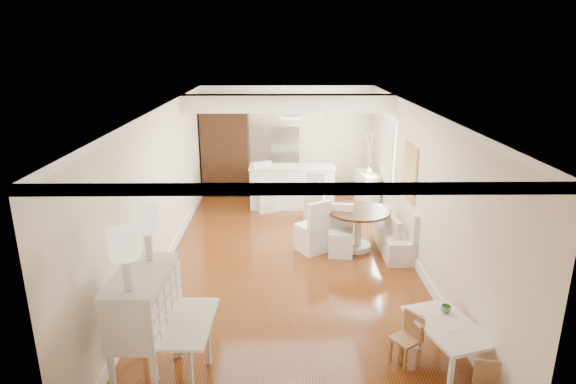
{
  "coord_description": "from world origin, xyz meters",
  "views": [
    {
      "loc": [
        -0.14,
        -8.05,
        3.83
      ],
      "look_at": [
        -0.03,
        0.3,
        1.25
      ],
      "focal_mm": 30.0,
      "sensor_mm": 36.0,
      "label": 1
    }
  ],
  "objects_px": {
    "kids_chair_a": "(406,338)",
    "pantry_cabinet": "(226,152)",
    "kids_chair_b": "(410,339)",
    "kids_table": "(446,344)",
    "secretary_bureau": "(146,330)",
    "fridge": "(299,161)",
    "breakfast_counter": "(292,187)",
    "bar_stool_left": "(266,187)",
    "gustavian_armchair": "(181,335)",
    "dining_table": "(358,230)",
    "slip_chair_far": "(312,225)",
    "sideboard": "(367,189)",
    "slip_chair_near": "(341,231)",
    "bar_stool_right": "(314,197)"
  },
  "relations": [
    {
      "from": "kids_chair_a",
      "to": "pantry_cabinet",
      "type": "bearing_deg",
      "value": 169.34
    },
    {
      "from": "kids_chair_b",
      "to": "kids_table",
      "type": "bearing_deg",
      "value": 96.11
    },
    {
      "from": "secretary_bureau",
      "to": "fridge",
      "type": "bearing_deg",
      "value": 76.9
    },
    {
      "from": "breakfast_counter",
      "to": "bar_stool_left",
      "type": "relative_size",
      "value": 1.77
    },
    {
      "from": "gustavian_armchair",
      "to": "breakfast_counter",
      "type": "bearing_deg",
      "value": 4.16
    },
    {
      "from": "kids_chair_b",
      "to": "dining_table",
      "type": "distance_m",
      "value": 3.43
    },
    {
      "from": "kids_table",
      "to": "kids_chair_b",
      "type": "bearing_deg",
      "value": 169.21
    },
    {
      "from": "kids_chair_a",
      "to": "bar_stool_left",
      "type": "bearing_deg",
      "value": 164.94
    },
    {
      "from": "fridge",
      "to": "slip_chair_far",
      "type": "bearing_deg",
      "value": -87.95
    },
    {
      "from": "secretary_bureau",
      "to": "fridge",
      "type": "relative_size",
      "value": 0.79
    },
    {
      "from": "kids_table",
      "to": "sideboard",
      "type": "relative_size",
      "value": 1.27
    },
    {
      "from": "secretary_bureau",
      "to": "pantry_cabinet",
      "type": "relative_size",
      "value": 0.62
    },
    {
      "from": "secretary_bureau",
      "to": "sideboard",
      "type": "height_order",
      "value": "secretary_bureau"
    },
    {
      "from": "secretary_bureau",
      "to": "slip_chair_near",
      "type": "height_order",
      "value": "secretary_bureau"
    },
    {
      "from": "dining_table",
      "to": "sideboard",
      "type": "bearing_deg",
      "value": 76.48
    },
    {
      "from": "secretary_bureau",
      "to": "kids_table",
      "type": "xyz_separation_m",
      "value": [
        3.58,
        0.31,
        -0.44
      ]
    },
    {
      "from": "kids_chair_b",
      "to": "slip_chair_near",
      "type": "xyz_separation_m",
      "value": [
        -0.5,
        3.19,
        0.18
      ]
    },
    {
      "from": "secretary_bureau",
      "to": "slip_chair_near",
      "type": "relative_size",
      "value": 1.51
    },
    {
      "from": "gustavian_armchair",
      "to": "kids_table",
      "type": "height_order",
      "value": "gustavian_armchair"
    },
    {
      "from": "slip_chair_near",
      "to": "breakfast_counter",
      "type": "distance_m",
      "value": 2.93
    },
    {
      "from": "fridge",
      "to": "pantry_cabinet",
      "type": "bearing_deg",
      "value": 179.1
    },
    {
      "from": "kids_chair_a",
      "to": "breakfast_counter",
      "type": "distance_m",
      "value": 6.14
    },
    {
      "from": "kids_chair_b",
      "to": "dining_table",
      "type": "bearing_deg",
      "value": -160.68
    },
    {
      "from": "dining_table",
      "to": "bar_stool_left",
      "type": "xyz_separation_m",
      "value": [
        -1.85,
        2.3,
        0.18
      ]
    },
    {
      "from": "pantry_cabinet",
      "to": "fridge",
      "type": "relative_size",
      "value": 1.28
    },
    {
      "from": "secretary_bureau",
      "to": "slip_chair_far",
      "type": "relative_size",
      "value": 1.37
    },
    {
      "from": "gustavian_armchair",
      "to": "pantry_cabinet",
      "type": "bearing_deg",
      "value": 19.33
    },
    {
      "from": "gustavian_armchair",
      "to": "sideboard",
      "type": "bearing_deg",
      "value": -10.4
    },
    {
      "from": "secretary_bureau",
      "to": "kids_chair_a",
      "type": "relative_size",
      "value": 2.23
    },
    {
      "from": "kids_chair_b",
      "to": "slip_chair_near",
      "type": "distance_m",
      "value": 3.23
    },
    {
      "from": "kids_chair_a",
      "to": "slip_chair_far",
      "type": "xyz_separation_m",
      "value": [
        -0.96,
        3.39,
        0.2
      ]
    },
    {
      "from": "slip_chair_far",
      "to": "bar_stool_right",
      "type": "xyz_separation_m",
      "value": [
        0.15,
        1.71,
        0.0
      ]
    },
    {
      "from": "secretary_bureau",
      "to": "slip_chair_far",
      "type": "distance_m",
      "value": 4.33
    },
    {
      "from": "dining_table",
      "to": "slip_chair_far",
      "type": "relative_size",
      "value": 1.13
    },
    {
      "from": "slip_chair_near",
      "to": "breakfast_counter",
      "type": "height_order",
      "value": "breakfast_counter"
    },
    {
      "from": "gustavian_armchair",
      "to": "slip_chair_far",
      "type": "distance_m",
      "value": 4.0
    },
    {
      "from": "gustavian_armchair",
      "to": "kids_table",
      "type": "relative_size",
      "value": 0.94
    },
    {
      "from": "kids_table",
      "to": "kids_chair_b",
      "type": "distance_m",
      "value": 0.43
    },
    {
      "from": "kids_table",
      "to": "bar_stool_right",
      "type": "height_order",
      "value": "bar_stool_right"
    },
    {
      "from": "slip_chair_far",
      "to": "bar_stool_right",
      "type": "distance_m",
      "value": 1.72
    },
    {
      "from": "kids_chair_b",
      "to": "pantry_cabinet",
      "type": "distance_m",
      "value": 7.74
    },
    {
      "from": "fridge",
      "to": "sideboard",
      "type": "bearing_deg",
      "value": -30.53
    },
    {
      "from": "gustavian_armchair",
      "to": "bar_stool_right",
      "type": "bearing_deg",
      "value": -2.74
    },
    {
      "from": "gustavian_armchair",
      "to": "kids_chair_a",
      "type": "bearing_deg",
      "value": -68.85
    },
    {
      "from": "dining_table",
      "to": "sideboard",
      "type": "relative_size",
      "value": 1.36
    },
    {
      "from": "breakfast_counter",
      "to": "pantry_cabinet",
      "type": "relative_size",
      "value": 0.89
    },
    {
      "from": "dining_table",
      "to": "sideboard",
      "type": "xyz_separation_m",
      "value": [
        0.63,
        2.64,
        0.01
      ]
    },
    {
      "from": "pantry_cabinet",
      "to": "dining_table",
      "type": "bearing_deg",
      "value": -51.31
    },
    {
      "from": "secretary_bureau",
      "to": "gustavian_armchair",
      "type": "xyz_separation_m",
      "value": [
        0.35,
        0.19,
        -0.19
      ]
    },
    {
      "from": "secretary_bureau",
      "to": "kids_table",
      "type": "height_order",
      "value": "secretary_bureau"
    }
  ]
}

